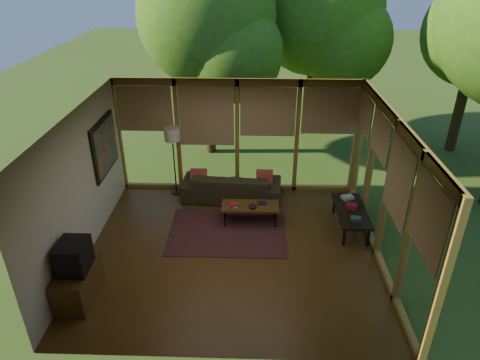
{
  "coord_description": "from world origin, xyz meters",
  "views": [
    {
      "loc": [
        0.35,
        -6.68,
        5.07
      ],
      "look_at": [
        0.12,
        0.7,
        1.17
      ],
      "focal_mm": 32.0,
      "sensor_mm": 36.0,
      "label": 1
    }
  ],
  "objects_px": {
    "sofa": "(232,186)",
    "media_cabinet": "(78,283)",
    "television": "(73,256)",
    "floor_lamp": "(172,138)",
    "side_console": "(351,212)",
    "coffee_table": "(250,207)"
  },
  "relations": [
    {
      "from": "media_cabinet",
      "to": "coffee_table",
      "type": "relative_size",
      "value": 0.83
    },
    {
      "from": "sofa",
      "to": "side_console",
      "type": "bearing_deg",
      "value": 158.87
    },
    {
      "from": "sofa",
      "to": "coffee_table",
      "type": "distance_m",
      "value": 1.11
    },
    {
      "from": "sofa",
      "to": "side_console",
      "type": "xyz_separation_m",
      "value": [
        2.51,
        -1.17,
        0.08
      ]
    },
    {
      "from": "side_console",
      "to": "coffee_table",
      "type": "bearing_deg",
      "value": 175.6
    },
    {
      "from": "coffee_table",
      "to": "side_console",
      "type": "bearing_deg",
      "value": -4.4
    },
    {
      "from": "coffee_table",
      "to": "television",
      "type": "bearing_deg",
      "value": -139.86
    },
    {
      "from": "sofa",
      "to": "coffee_table",
      "type": "height_order",
      "value": "sofa"
    },
    {
      "from": "sofa",
      "to": "coffee_table",
      "type": "relative_size",
      "value": 1.88
    },
    {
      "from": "media_cabinet",
      "to": "television",
      "type": "distance_m",
      "value": 0.55
    },
    {
      "from": "media_cabinet",
      "to": "coffee_table",
      "type": "distance_m",
      "value": 3.65
    },
    {
      "from": "media_cabinet",
      "to": "side_console",
      "type": "xyz_separation_m",
      "value": [
        4.87,
        2.18,
        0.11
      ]
    },
    {
      "from": "television",
      "to": "floor_lamp",
      "type": "relative_size",
      "value": 0.33
    },
    {
      "from": "media_cabinet",
      "to": "side_console",
      "type": "height_order",
      "value": "media_cabinet"
    },
    {
      "from": "media_cabinet",
      "to": "television",
      "type": "relative_size",
      "value": 1.82
    },
    {
      "from": "sofa",
      "to": "media_cabinet",
      "type": "distance_m",
      "value": 4.1
    },
    {
      "from": "television",
      "to": "floor_lamp",
      "type": "bearing_deg",
      "value": 74.56
    },
    {
      "from": "sofa",
      "to": "floor_lamp",
      "type": "distance_m",
      "value": 1.74
    },
    {
      "from": "television",
      "to": "floor_lamp",
      "type": "xyz_separation_m",
      "value": [
        0.99,
        3.6,
        0.56
      ]
    },
    {
      "from": "sofa",
      "to": "television",
      "type": "xyz_separation_m",
      "value": [
        -2.34,
        -3.35,
        0.52
      ]
    },
    {
      "from": "sofa",
      "to": "media_cabinet",
      "type": "xyz_separation_m",
      "value": [
        -2.36,
        -3.35,
        -0.03
      ]
    },
    {
      "from": "sofa",
      "to": "media_cabinet",
      "type": "relative_size",
      "value": 2.26
    }
  ]
}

